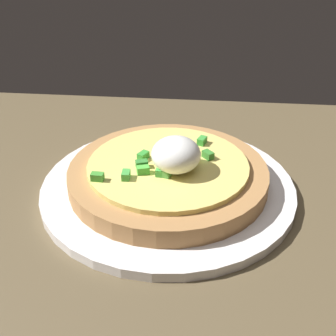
# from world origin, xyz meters

# --- Properties ---
(dining_table) EXTENTS (1.14, 0.66, 0.03)m
(dining_table) POSITION_xyz_m (0.00, 0.00, 0.02)
(dining_table) COLOR brown
(dining_table) RESTS_ON ground
(plate) EXTENTS (0.28, 0.28, 0.01)m
(plate) POSITION_xyz_m (0.06, -0.06, 0.04)
(plate) COLOR white
(plate) RESTS_ON dining_table
(pizza) EXTENTS (0.22, 0.22, 0.06)m
(pizza) POSITION_xyz_m (0.06, -0.06, 0.06)
(pizza) COLOR #AC7A48
(pizza) RESTS_ON plate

